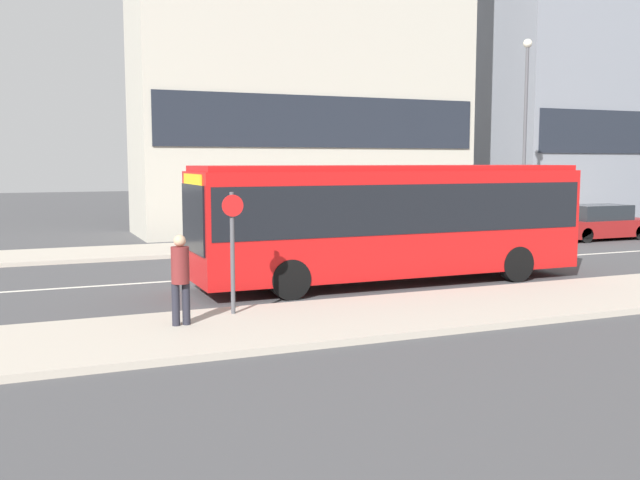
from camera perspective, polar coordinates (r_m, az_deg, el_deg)
ground_plane at (r=20.40m, az=-3.82°, el=-2.79°), size 120.00×120.00×0.00m
sidewalk_near at (r=14.72m, az=4.13°, el=-6.11°), size 44.00×3.50×0.13m
sidewalk_far at (r=26.33m, az=-8.24°, el=-0.64°), size 44.00×3.50×0.13m
lane_centerline at (r=20.40m, az=-3.82°, el=-2.78°), size 41.80×0.16×0.01m
apartment_block_left_tower at (r=33.77m, az=-1.27°, el=16.04°), size 15.38×4.90×17.86m
apartment_block_right_tower at (r=44.50m, az=22.55°, el=12.78°), size 15.56×5.58×17.20m
city_bus at (r=18.88m, az=5.61°, el=1.96°), size 10.51×2.54×3.12m
parked_car_0 at (r=31.61m, az=21.43°, el=1.25°), size 4.57×1.69×1.44m
pedestrian_near_stop at (r=13.70m, az=-11.11°, el=-2.68°), size 0.35×0.34×1.73m
bus_stop_sign at (r=14.49m, az=-7.01°, el=-0.22°), size 0.44×0.12×2.48m
street_lamp at (r=30.90m, az=16.11°, el=9.27°), size 0.36×0.36×8.04m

